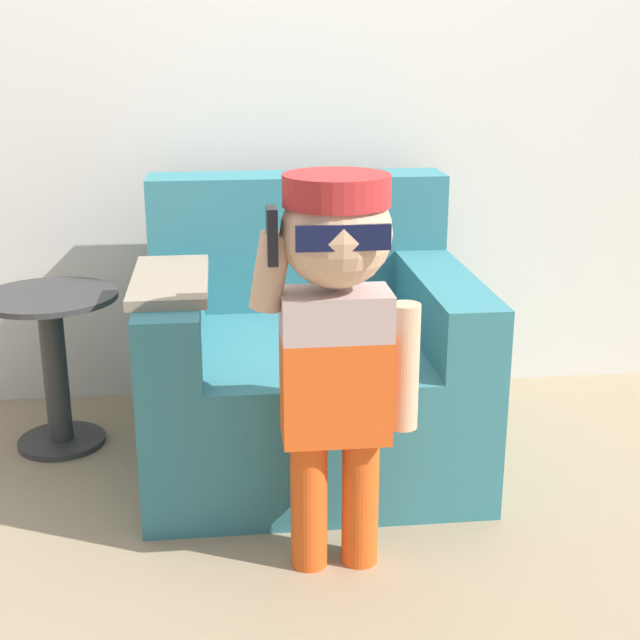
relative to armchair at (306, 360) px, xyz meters
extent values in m
plane|color=#998466|center=(0.06, -0.20, -0.32)|extent=(10.00, 10.00, 0.00)
cube|color=silver|center=(0.06, 0.57, 0.98)|extent=(10.00, 0.05, 2.60)
cube|color=teal|center=(0.00, -0.05, -0.11)|extent=(1.00, 0.93, 0.41)
cube|color=teal|center=(0.00, 0.31, 0.32)|extent=(1.00, 0.21, 0.45)
cube|color=teal|center=(-0.41, -0.16, 0.20)|extent=(0.18, 0.72, 0.20)
cube|color=teal|center=(0.41, -0.16, 0.20)|extent=(0.18, 0.72, 0.20)
cube|color=gray|center=(-0.41, -0.16, 0.32)|extent=(0.22, 0.51, 0.03)
cylinder|color=#E05119|center=(-0.06, -0.67, -0.14)|extent=(0.09, 0.09, 0.36)
cylinder|color=#E05119|center=(0.07, -0.67, -0.14)|extent=(0.09, 0.09, 0.36)
cube|color=#E05119|center=(0.01, -0.67, 0.17)|extent=(0.26, 0.15, 0.26)
cube|color=#B29993|center=(0.01, -0.67, 0.36)|extent=(0.26, 0.15, 0.11)
sphere|color=tan|center=(0.01, -0.67, 0.56)|extent=(0.26, 0.26, 0.26)
cylinder|color=#B22828|center=(0.01, -0.67, 0.66)|extent=(0.25, 0.25, 0.07)
cube|color=#B22828|center=(0.01, -0.55, 0.63)|extent=(0.15, 0.12, 0.01)
cube|color=#0F1433|center=(0.01, -0.79, 0.57)|extent=(0.21, 0.01, 0.06)
cylinder|color=tan|center=(0.18, -0.67, 0.22)|extent=(0.08, 0.08, 0.32)
cylinder|color=tan|center=(-0.15, -0.67, 0.47)|extent=(0.10, 0.08, 0.19)
cube|color=black|center=(-0.14, -0.69, 0.56)|extent=(0.02, 0.07, 0.13)
cylinder|color=#333333|center=(-0.81, 0.13, -0.31)|extent=(0.29, 0.29, 0.02)
cylinder|color=#333333|center=(-0.81, 0.13, -0.06)|extent=(0.08, 0.08, 0.50)
cylinder|color=#333333|center=(-0.81, 0.13, 0.20)|extent=(0.44, 0.44, 0.02)
camera|label=1|loc=(-0.26, -2.67, 0.98)|focal=50.00mm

